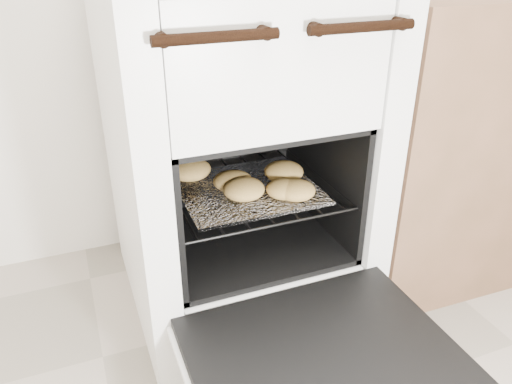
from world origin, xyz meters
TOP-DOWN VIEW (x-y plane):
  - stove at (0.07, 1.17)m, footprint 0.59×0.66m
  - oven_door at (0.07, 0.67)m, footprint 0.53×0.42m
  - oven_rack at (0.07, 1.10)m, footprint 0.43×0.42m
  - foil_sheet at (0.07, 1.08)m, footprint 0.34×0.30m
  - baked_rolls at (0.08, 1.08)m, footprint 0.35×0.32m
  - counter at (0.81, 1.14)m, footprint 0.83×0.56m

SIDE VIEW (x-z plane):
  - oven_door at x=0.07m, z-range 0.18..0.22m
  - oven_rack at x=0.07m, z-range 0.37..0.37m
  - foil_sheet at x=0.07m, z-range 0.37..0.38m
  - baked_rolls at x=0.08m, z-range 0.38..0.43m
  - counter at x=0.81m, z-range 0.00..0.81m
  - stove at x=0.07m, z-range -0.01..0.90m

